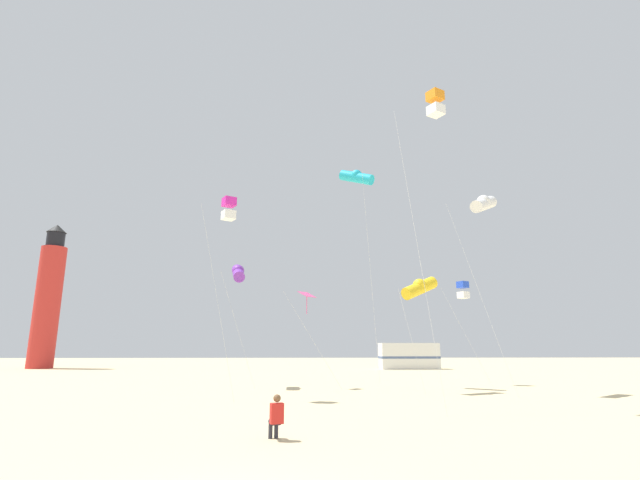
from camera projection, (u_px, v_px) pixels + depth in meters
name	position (u px, v px, depth m)	size (l,w,h in m)	color
kite_flyer_standing	(276.00, 416.00, 12.44)	(0.44, 0.56, 1.16)	red
kite_tube_violet	(238.00, 273.00, 29.88)	(2.27, 2.66, 7.72)	silver
kite_diamond_rainbow	(307.00, 297.00, 28.85)	(3.44, 2.65, 5.76)	silver
kite_box_orange	(435.00, 104.00, 20.92)	(2.14, 2.51, 13.59)	silver
kite_tube_gold	(420.00, 287.00, 26.32)	(2.45, 2.17, 6.36)	silver
kite_box_blue	(463.00, 290.00, 31.63)	(2.60, 2.16, 6.72)	silver
kite_tube_white	(484.00, 204.00, 26.77)	(3.32, 3.36, 11.09)	silver
kite_box_magenta	(229.00, 209.00, 23.71)	(2.04, 1.63, 9.80)	silver
kite_tube_cyan	(357.00, 177.00, 31.48)	(2.48, 2.26, 14.24)	silver
lighthouse_distant	(48.00, 299.00, 54.62)	(2.80, 2.80, 16.80)	red
rv_van_white	(409.00, 356.00, 51.71)	(6.55, 2.66, 2.80)	white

